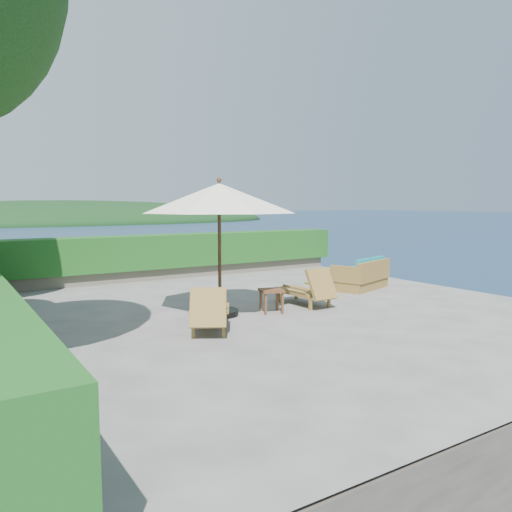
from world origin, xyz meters
TOP-DOWN VIEW (x-y plane):
  - ground at (0.00, 0.00)m, footprint 12.00×12.00m
  - foundation at (0.00, 0.00)m, footprint 12.00×12.00m
  - ocean at (0.00, 0.00)m, footprint 600.00×600.00m
  - offshore_island at (25.00, 140.00)m, footprint 126.00×57.60m
  - planter_wall_far at (0.00, 5.60)m, footprint 12.00×0.60m
  - hedge_far at (0.00, 5.60)m, footprint 12.40×0.90m
  - patio_umbrella at (-1.02, 0.10)m, footprint 3.40×3.40m
  - lounge_left at (-1.81, -0.96)m, footprint 1.29×1.62m
  - lounge_right at (1.12, -0.07)m, footprint 0.73×1.56m
  - side_table at (0.03, -0.23)m, footprint 0.58×0.58m
  - wicker_loveseat at (3.76, 0.90)m, footprint 1.94×1.41m

SIDE VIEW (x-z plane):
  - offshore_island at x=25.00m, z-range -9.30..3.30m
  - ocean at x=0.00m, z-range -3.00..-3.00m
  - foundation at x=0.00m, z-range -3.05..-0.05m
  - ground at x=0.00m, z-range 0.00..0.00m
  - planter_wall_far at x=0.00m, z-range 0.00..0.36m
  - wicker_loveseat at x=3.76m, z-range -0.10..0.77m
  - lounge_left at x=-1.81m, z-range -0.07..0.80m
  - lounge_right at x=1.12m, z-range -0.07..0.82m
  - side_table at x=0.03m, z-range 0.16..0.66m
  - hedge_far at x=0.00m, z-range 0.35..1.35m
  - patio_umbrella at x=-1.02m, z-range 0.97..3.79m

